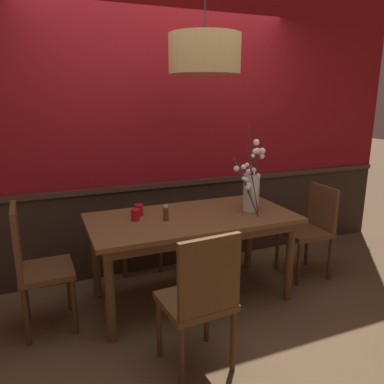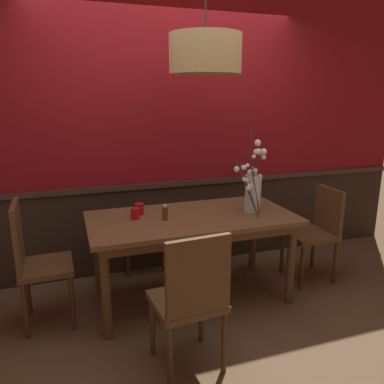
{
  "view_description": "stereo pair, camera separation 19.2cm",
  "coord_description": "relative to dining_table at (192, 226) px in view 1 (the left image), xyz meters",
  "views": [
    {
      "loc": [
        -1.14,
        -2.76,
        1.73
      ],
      "look_at": [
        0.0,
        0.0,
        0.96
      ],
      "focal_mm": 35.13,
      "sensor_mm": 36.0,
      "label": 1
    },
    {
      "loc": [
        -0.96,
        -2.82,
        1.73
      ],
      "look_at": [
        0.0,
        0.0,
        0.96
      ],
      "focal_mm": 35.13,
      "sensor_mm": 36.0,
      "label": 2
    }
  ],
  "objects": [
    {
      "name": "chair_far_side_left",
      "position": [
        -0.27,
        0.85,
        -0.15
      ],
      "size": [
        0.43,
        0.44,
        0.95
      ],
      "color": "brown",
      "rests_on": "ground"
    },
    {
      "name": "chair_far_side_right",
      "position": [
        0.26,
        0.82,
        -0.16
      ],
      "size": [
        0.43,
        0.42,
        0.9
      ],
      "color": "brown",
      "rests_on": "ground"
    },
    {
      "name": "pendant_lamp",
      "position": [
        0.12,
        0.03,
        1.37
      ],
      "size": [
        0.56,
        0.56,
        1.05
      ],
      "color": "tan"
    },
    {
      "name": "chair_near_side_left",
      "position": [
        -0.29,
        -0.86,
        -0.14
      ],
      "size": [
        0.46,
        0.44,
        0.95
      ],
      "color": "brown",
      "rests_on": "ground"
    },
    {
      "name": "ground_plane",
      "position": [
        0.0,
        0.0,
        -0.67
      ],
      "size": [
        24.0,
        24.0,
        0.0
      ],
      "primitive_type": "plane",
      "color": "brown"
    },
    {
      "name": "condiment_bottle",
      "position": [
        -0.24,
        -0.03,
        0.14
      ],
      "size": [
        0.05,
        0.05,
        0.13
      ],
      "color": "brown",
      "rests_on": "dining_table"
    },
    {
      "name": "vase_with_blossoms",
      "position": [
        0.53,
        -0.06,
        0.29
      ],
      "size": [
        0.3,
        0.28,
        0.74
      ],
      "color": "silver",
      "rests_on": "dining_table"
    },
    {
      "name": "candle_holder_nearer_center",
      "position": [
        -0.41,
        0.18,
        0.13
      ],
      "size": [
        0.07,
        0.07,
        0.1
      ],
      "color": "red",
      "rests_on": "dining_table"
    },
    {
      "name": "back_wall",
      "position": [
        0.0,
        0.76,
        0.79
      ],
      "size": [
        5.4,
        0.14,
        2.94
      ],
      "color": "#2D2119",
      "rests_on": "ground"
    },
    {
      "name": "chair_head_west_end",
      "position": [
        -1.24,
        0.02,
        -0.13
      ],
      "size": [
        0.4,
        0.42,
        0.98
      ],
      "color": "brown",
      "rests_on": "ground"
    },
    {
      "name": "candle_holder_nearer_edge",
      "position": [
        -0.46,
        0.07,
        0.13
      ],
      "size": [
        0.07,
        0.07,
        0.09
      ],
      "color": "red",
      "rests_on": "dining_table"
    },
    {
      "name": "chair_head_east_end",
      "position": [
        1.25,
        -0.01,
        -0.17
      ],
      "size": [
        0.43,
        0.42,
        0.89
      ],
      "color": "brown",
      "rests_on": "ground"
    },
    {
      "name": "dining_table",
      "position": [
        0.0,
        0.0,
        0.0
      ],
      "size": [
        1.71,
        0.85,
        0.76
      ],
      "color": "brown",
      "rests_on": "ground"
    }
  ]
}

